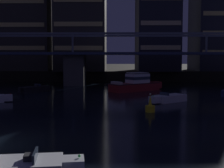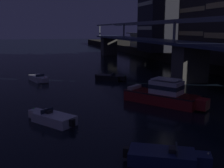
% 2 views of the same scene
% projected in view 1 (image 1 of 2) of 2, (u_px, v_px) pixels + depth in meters
% --- Properties ---
extents(far_riverbank, '(240.00, 80.00, 2.20)m').
position_uv_depth(far_riverbank, '(93.00, 69.00, 104.51)').
color(far_riverbank, black).
rests_on(far_riverbank, ground).
extents(river_bridge, '(98.19, 6.40, 9.38)m').
position_uv_depth(river_bridge, '(75.00, 60.00, 56.38)').
color(river_bridge, '#4C4944').
rests_on(river_bridge, ground).
extents(tower_west_tall, '(13.48, 8.27, 25.13)m').
position_uv_depth(tower_west_tall, '(21.00, 15.00, 69.22)').
color(tower_west_tall, '#38332D').
rests_on(tower_west_tall, far_riverbank).
extents(tower_central, '(10.56, 12.73, 24.42)m').
position_uv_depth(tower_central, '(82.00, 15.00, 67.50)').
color(tower_central, '#38332D').
rests_on(tower_central, far_riverbank).
extents(tower_east_tall, '(8.69, 12.85, 24.92)m').
position_uv_depth(tower_east_tall, '(157.00, 14.00, 67.52)').
color(tower_east_tall, '#282833').
rests_on(tower_east_tall, far_riverbank).
extents(tower_east_low, '(11.56, 11.40, 20.47)m').
position_uv_depth(tower_east_low, '(220.00, 25.00, 69.04)').
color(tower_east_low, '#282833').
rests_on(tower_east_low, far_riverbank).
extents(cabin_cruiser_near_left, '(8.57, 7.09, 2.79)m').
position_uv_depth(cabin_cruiser_near_left, '(136.00, 84.00, 46.92)').
color(cabin_cruiser_near_left, maroon).
rests_on(cabin_cruiser_near_left, ground).
extents(speedboat_near_right, '(4.05, 4.66, 1.16)m').
position_uv_depth(speedboat_near_right, '(34.00, 89.00, 45.38)').
color(speedboat_near_right, black).
rests_on(speedboat_near_right, ground).
extents(speedboat_mid_left, '(4.65, 4.06, 1.16)m').
position_uv_depth(speedboat_mid_left, '(168.00, 98.00, 34.98)').
color(speedboat_mid_left, silver).
rests_on(speedboat_mid_left, ground).
extents(channel_buoy, '(0.90, 0.90, 1.76)m').
position_uv_depth(channel_buoy, '(150.00, 107.00, 28.46)').
color(channel_buoy, yellow).
rests_on(channel_buoy, ground).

